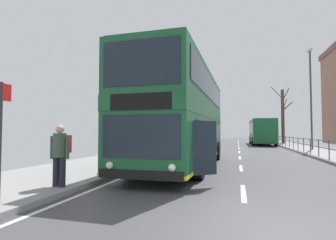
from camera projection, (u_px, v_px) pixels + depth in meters
name	position (u px, v px, depth m)	size (l,w,h in m)	color
ground	(203.00, 222.00, 4.46)	(15.80, 140.00, 0.20)	#3F3F45
double_decker_bus_main	(183.00, 117.00, 11.99)	(3.20, 10.69, 4.32)	#19512D
background_bus_far_lane	(262.00, 131.00, 32.54)	(2.69, 9.87, 3.04)	#19512D
pedestrian_railing_far_kerb	(304.00, 143.00, 18.85)	(0.05, 32.53, 1.00)	#2D3338
pedestrian_with_backpack	(60.00, 151.00, 6.95)	(0.55, 0.54, 1.62)	black
bus_stop_sign_near	(0.00, 127.00, 5.40)	(0.08, 0.44, 2.46)	#2D2D33
street_lamp_far_side	(311.00, 92.00, 21.66)	(0.28, 0.60, 8.28)	#38383D
bare_tree_far_00	(283.00, 115.00, 33.38)	(2.24, 3.00, 7.39)	#4C3D2D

